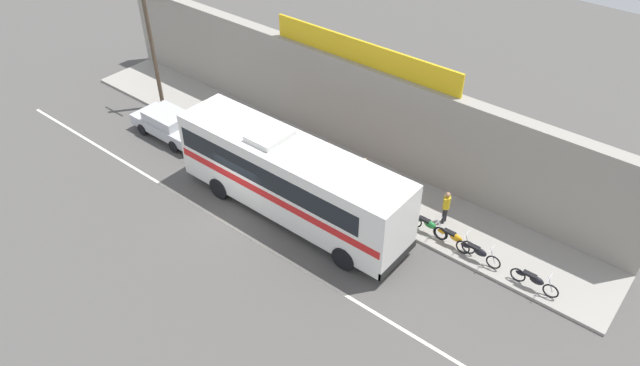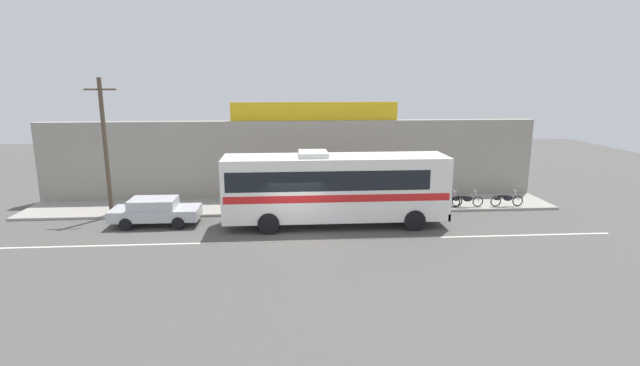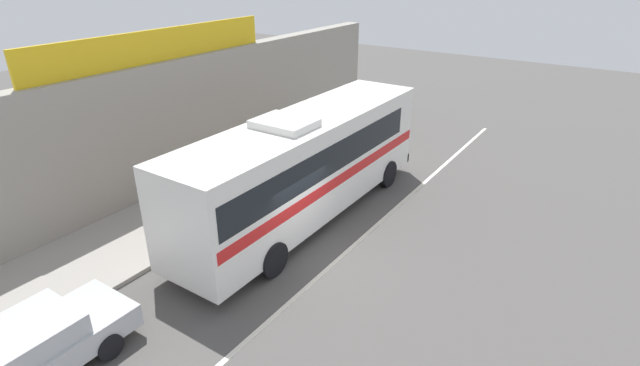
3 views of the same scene
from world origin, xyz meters
name	(u,v)px [view 2 (image 2 of 3)]	position (x,y,z in m)	size (l,w,h in m)	color
ground_plane	(296,235)	(0.00, 0.00, 0.00)	(70.00, 70.00, 0.00)	#4F4C49
sidewalk_slab	(293,206)	(0.00, 5.20, 0.07)	(30.00, 3.60, 0.14)	gray
storefront_facade	(292,160)	(0.00, 7.35, 2.40)	(30.00, 0.70, 4.80)	gray
storefront_billboard	(315,111)	(1.39, 7.35, 5.35)	(10.11, 0.12, 1.10)	gold
road_center_stripe	(296,241)	(0.00, -0.80, 0.00)	(30.00, 0.14, 0.01)	silver
intercity_bus	(334,185)	(1.96, 1.50, 2.07)	(11.08, 2.64, 3.78)	white
parked_car	(155,211)	(-7.04, 2.22, 0.74)	(4.33, 1.87, 1.37)	#B7BABF
utility_pole	(105,145)	(-9.82, 3.93, 3.87)	(1.60, 0.22, 7.20)	brown
motorcycle_purple	(466,200)	(9.75, 3.88, 0.57)	(1.95, 0.56, 0.94)	black
motorcycle_green	(506,199)	(12.09, 3.85, 0.57)	(1.91, 0.56, 0.94)	black
motorcycle_orange	(424,200)	(7.37, 4.05, 0.57)	(1.85, 0.56, 0.94)	black
motorcycle_blue	(445,200)	(8.60, 4.02, 0.57)	(1.94, 0.56, 0.94)	black
pedestrian_far_right	(354,189)	(3.46, 4.88, 1.08)	(0.30, 0.48, 1.62)	black
pedestrian_far_left	(296,190)	(0.14, 4.57, 1.14)	(0.30, 0.48, 1.71)	navy
pedestrian_by_curb	(423,187)	(7.58, 5.08, 1.07)	(0.30, 0.48, 1.61)	black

